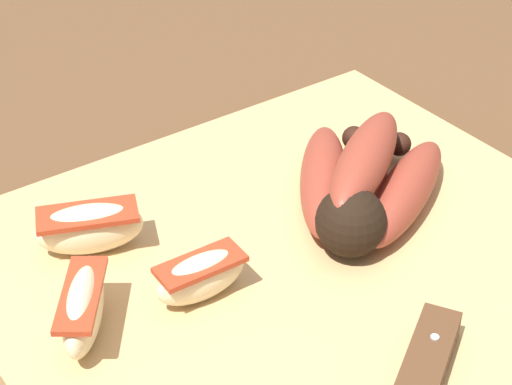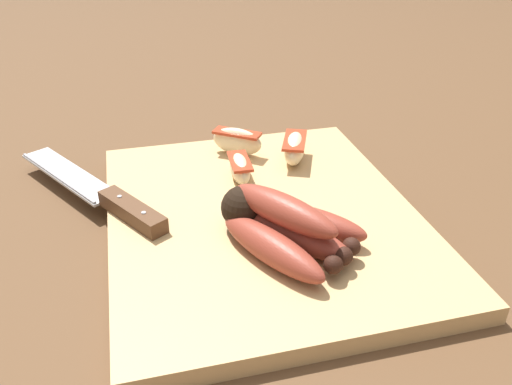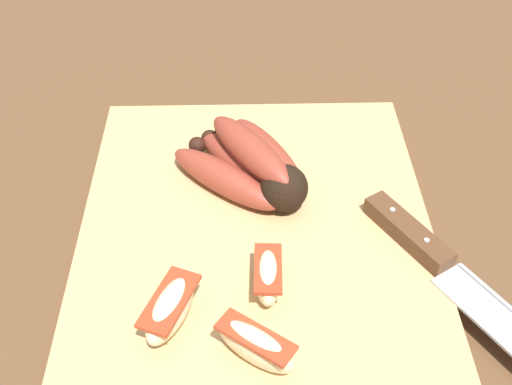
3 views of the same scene
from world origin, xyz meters
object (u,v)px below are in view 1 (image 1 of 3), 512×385
(apple_wedge_near, at_px, (89,228))
(banana_bunch, at_px, (363,184))
(apple_wedge_middle, at_px, (201,276))
(apple_wedge_far, at_px, (83,309))

(apple_wedge_near, bearing_deg, banana_bunch, -21.67)
(banana_bunch, xyz_separation_m, apple_wedge_middle, (-0.14, -0.01, -0.01))
(apple_wedge_near, height_order, apple_wedge_far, apple_wedge_far)
(apple_wedge_far, bearing_deg, apple_wedge_near, 61.15)
(banana_bunch, relative_size, apple_wedge_middle, 2.64)
(banana_bunch, bearing_deg, apple_wedge_near, 158.33)
(apple_wedge_middle, height_order, apple_wedge_far, apple_wedge_far)
(apple_wedge_middle, bearing_deg, apple_wedge_near, 113.19)
(apple_wedge_middle, bearing_deg, apple_wedge_far, 170.30)
(banana_bunch, xyz_separation_m, apple_wedge_far, (-0.21, 0.00, -0.00))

